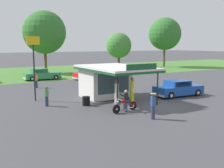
% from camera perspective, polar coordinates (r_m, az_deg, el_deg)
% --- Properties ---
extents(ground_plane, '(300.00, 300.00, 0.00)m').
position_cam_1_polar(ground_plane, '(21.38, 9.10, -4.62)').
color(ground_plane, '#424247').
extents(grass_verge_strip, '(120.00, 24.00, 0.01)m').
position_cam_1_polar(grass_verge_strip, '(48.05, -14.67, 2.42)').
color(grass_verge_strip, '#477A33').
rests_on(grass_verge_strip, ground).
extents(service_station_kiosk, '(4.64, 7.29, 3.37)m').
position_cam_1_polar(service_station_kiosk, '(24.14, -0.90, 1.16)').
color(service_station_kiosk, silver).
rests_on(service_station_kiosk, ground).
extents(gas_pump_nearside, '(0.44, 0.44, 1.94)m').
position_cam_1_polar(gas_pump_nearside, '(21.58, 1.01, -2.00)').
color(gas_pump_nearside, slate).
rests_on(gas_pump_nearside, ground).
extents(gas_pump_offside, '(0.44, 0.44, 2.06)m').
position_cam_1_polar(gas_pump_offside, '(22.41, 4.30, -1.47)').
color(gas_pump_offside, slate).
rests_on(gas_pump_offside, ground).
extents(motorcycle_with_rider, '(2.25, 0.72, 1.58)m').
position_cam_1_polar(motorcycle_with_rider, '(19.25, 2.85, -3.98)').
color(motorcycle_with_rider, black).
rests_on(motorcycle_with_rider, ground).
extents(featured_classic_sedan, '(4.93, 2.24, 1.48)m').
position_cam_1_polar(featured_classic_sedan, '(25.79, 13.86, -0.98)').
color(featured_classic_sedan, '#19479E').
rests_on(featured_classic_sedan, ground).
extents(parked_car_back_row_far_right, '(5.18, 2.07, 1.53)m').
position_cam_1_polar(parked_car_back_row_far_right, '(37.36, -4.39, 2.11)').
color(parked_car_back_row_far_right, red).
rests_on(parked_car_back_row_far_right, ground).
extents(parked_car_back_row_far_left, '(4.99, 2.13, 1.55)m').
position_cam_1_polar(parked_car_back_row_far_left, '(37.85, -14.68, 1.95)').
color(parked_car_back_row_far_left, '#2D844C').
rests_on(parked_car_back_row_far_left, ground).
extents(parked_car_back_row_left, '(5.03, 2.60, 1.40)m').
position_cam_1_polar(parked_car_back_row_left, '(48.09, 6.76, 3.41)').
color(parked_car_back_row_left, '#993819').
rests_on(parked_car_back_row_left, ground).
extents(bystander_strolling_foreground, '(0.38, 0.38, 1.71)m').
position_cam_1_polar(bystander_strolling_foreground, '(33.13, -5.79, 1.67)').
color(bystander_strolling_foreground, brown).
rests_on(bystander_strolling_foreground, ground).
extents(bystander_standing_back_lot, '(0.37, 0.37, 1.71)m').
position_cam_1_polar(bystander_standing_back_lot, '(17.47, 8.72, -4.47)').
color(bystander_standing_back_lot, '#2D3351').
rests_on(bystander_standing_back_lot, ground).
extents(bystander_chatting_near_pumps, '(0.34, 0.34, 1.64)m').
position_cam_1_polar(bystander_chatting_near_pumps, '(30.89, -15.78, 0.80)').
color(bystander_chatting_near_pumps, '#2D3351').
rests_on(bystander_chatting_near_pumps, ground).
extents(bystander_leaning_by_kiosk, '(0.34, 0.34, 1.56)m').
position_cam_1_polar(bystander_leaning_by_kiosk, '(21.48, -13.72, -2.47)').
color(bystander_leaning_by_kiosk, '#2D3351').
rests_on(bystander_leaning_by_kiosk, ground).
extents(tree_oak_far_right, '(7.07, 7.07, 10.29)m').
position_cam_1_polar(tree_oak_far_right, '(46.41, -14.06, 10.39)').
color(tree_oak_far_right, brown).
rests_on(tree_oak_far_right, ground).
extents(tree_oak_right, '(6.83, 6.83, 10.41)m').
position_cam_1_polar(tree_oak_right, '(58.68, 11.04, 10.27)').
color(tree_oak_right, brown).
rests_on(tree_oak_right, ground).
extents(tree_oak_distant_spare, '(5.38, 5.38, 7.27)m').
position_cam_1_polar(tree_oak_distant_spare, '(57.69, 1.46, 8.19)').
color(tree_oak_distant_spare, brown).
rests_on(tree_oak_distant_spare, ground).
extents(roadside_pole_sign, '(1.10, 0.12, 5.45)m').
position_cam_1_polar(roadside_pole_sign, '(23.56, -16.29, 5.36)').
color(roadside_pole_sign, black).
rests_on(roadside_pole_sign, ground).
extents(spare_tire_stack, '(0.60, 0.60, 0.72)m').
position_cam_1_polar(spare_tire_stack, '(21.31, -5.50, -3.61)').
color(spare_tire_stack, black).
rests_on(spare_tire_stack, ground).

